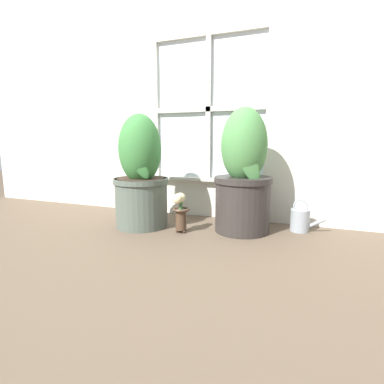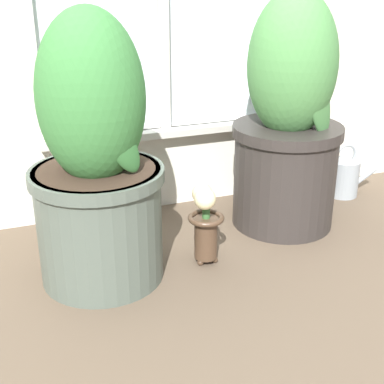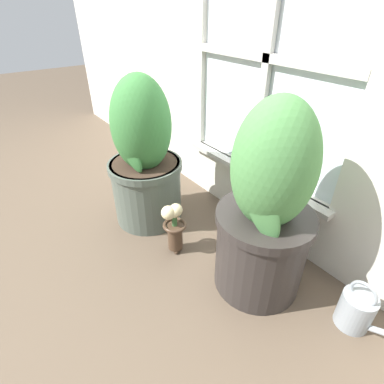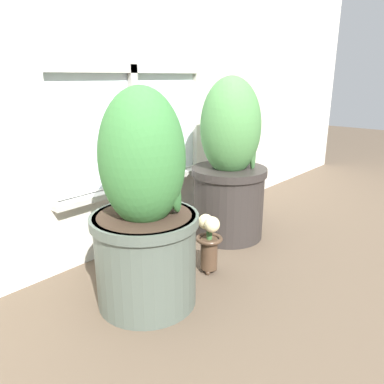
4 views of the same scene
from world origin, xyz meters
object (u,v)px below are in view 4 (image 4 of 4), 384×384
(potted_plant_left, at_px, (145,214))
(watering_can, at_px, (244,199))
(potted_plant_right, at_px, (230,168))
(flower_vase, at_px, (209,240))

(potted_plant_left, relative_size, watering_can, 3.54)
(potted_plant_right, bearing_deg, flower_vase, -155.03)
(watering_can, bearing_deg, flower_vase, -156.83)
(watering_can, bearing_deg, potted_plant_right, -158.75)
(flower_vase, xyz_separation_m, watering_can, (0.70, 0.30, -0.07))
(potted_plant_left, xyz_separation_m, watering_can, (1.00, 0.26, -0.26))
(potted_plant_left, height_order, potted_plant_right, potted_plant_right)
(potted_plant_left, bearing_deg, watering_can, 14.78)
(potted_plant_right, distance_m, flower_vase, 0.44)
(flower_vase, bearing_deg, watering_can, 23.17)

